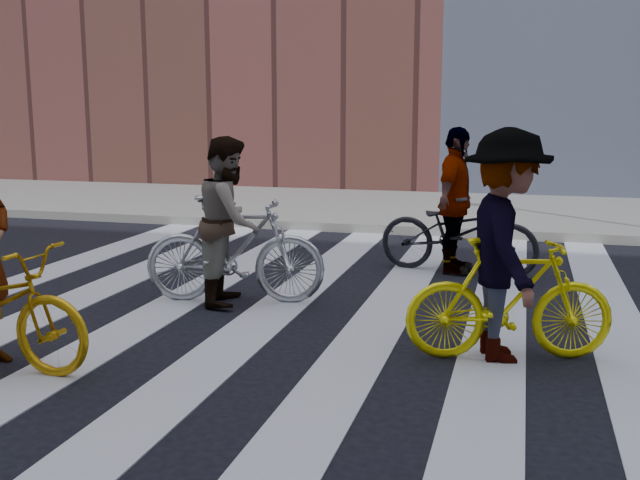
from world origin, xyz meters
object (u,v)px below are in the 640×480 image
at_px(bike_silver_mid, 235,250).
at_px(bike_yellow_right, 510,299).
at_px(rider_mid, 230,221).
at_px(bike_dark_rear, 458,232).
at_px(rider_right, 506,246).
at_px(rider_rear, 455,201).

height_order(bike_silver_mid, bike_yellow_right, bike_silver_mid).
bearing_deg(bike_silver_mid, rider_mid, 79.12).
distance_m(bike_silver_mid, bike_dark_rear, 2.98).
bearing_deg(rider_right, rider_mid, 54.15).
xyz_separation_m(bike_silver_mid, rider_rear, (2.10, 2.06, 0.34)).
bearing_deg(bike_dark_rear, rider_rear, 99.50).
bearing_deg(bike_yellow_right, rider_mid, 54.49).
bearing_deg(rider_rear, bike_dark_rear, -80.50).
xyz_separation_m(bike_yellow_right, rider_mid, (-2.89, 1.10, 0.37)).
bearing_deg(rider_right, rider_rear, -2.39).
height_order(bike_dark_rear, rider_right, rider_right).
height_order(bike_silver_mid, rider_right, rider_right).
relative_size(bike_yellow_right, rider_mid, 0.96).
bearing_deg(bike_dark_rear, rider_mid, 142.68).
height_order(bike_dark_rear, rider_mid, rider_mid).
distance_m(bike_silver_mid, rider_right, 3.02).
relative_size(bike_dark_rear, rider_right, 1.05).
bearing_deg(rider_rear, rider_right, -158.18).
relative_size(bike_silver_mid, bike_dark_rear, 0.96).
bearing_deg(bike_yellow_right, bike_dark_rear, -2.39).
xyz_separation_m(bike_yellow_right, rider_right, (-0.05, 0.00, 0.44)).
height_order(rider_right, rider_rear, rider_right).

